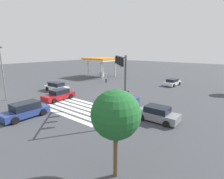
{
  "coord_description": "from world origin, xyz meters",
  "views": [
    {
      "loc": [
        16.21,
        -20.13,
        6.99
      ],
      "look_at": [
        0.0,
        0.0,
        1.02
      ],
      "focal_mm": 28.0,
      "sensor_mm": 36.0,
      "label": 1
    }
  ],
  "objects_px": {
    "street_light_pole_a": "(2,69)",
    "tree_corner_a": "(116,115)",
    "car_0": "(25,110)",
    "car_4": "(157,114)",
    "traffic_signal_mast": "(121,70)",
    "car_5": "(59,95)",
    "car_1": "(121,97)",
    "car_2": "(172,82)",
    "pedestrian": "(106,78)",
    "car_3": "(56,87)"
  },
  "relations": [
    {
      "from": "traffic_signal_mast",
      "to": "car_5",
      "type": "distance_m",
      "value": 11.47
    },
    {
      "from": "car_5",
      "to": "street_light_pole_a",
      "type": "bearing_deg",
      "value": -51.23
    },
    {
      "from": "car_0",
      "to": "car_4",
      "type": "bearing_deg",
      "value": 123.78
    },
    {
      "from": "traffic_signal_mast",
      "to": "pedestrian",
      "type": "height_order",
      "value": "traffic_signal_mast"
    },
    {
      "from": "car_1",
      "to": "car_4",
      "type": "xyz_separation_m",
      "value": [
        6.59,
        -2.86,
        0.0
      ]
    },
    {
      "from": "street_light_pole_a",
      "to": "tree_corner_a",
      "type": "relative_size",
      "value": 1.47
    },
    {
      "from": "car_5",
      "to": "tree_corner_a",
      "type": "distance_m",
      "value": 17.46
    },
    {
      "from": "car_4",
      "to": "car_2",
      "type": "bearing_deg",
      "value": 105.42
    },
    {
      "from": "car_0",
      "to": "car_4",
      "type": "xyz_separation_m",
      "value": [
        11.18,
        7.83,
        -0.06
      ]
    },
    {
      "from": "car_0",
      "to": "car_2",
      "type": "bearing_deg",
      "value": 165.71
    },
    {
      "from": "car_2",
      "to": "street_light_pole_a",
      "type": "bearing_deg",
      "value": 153.48
    },
    {
      "from": "car_0",
      "to": "car_3",
      "type": "xyz_separation_m",
      "value": [
        -7.97,
        9.1,
        -0.06
      ]
    },
    {
      "from": "car_1",
      "to": "car_5",
      "type": "height_order",
      "value": "car_1"
    },
    {
      "from": "car_2",
      "to": "car_5",
      "type": "height_order",
      "value": "car_5"
    },
    {
      "from": "pedestrian",
      "to": "traffic_signal_mast",
      "type": "bearing_deg",
      "value": -0.14
    },
    {
      "from": "car_2",
      "to": "street_light_pole_a",
      "type": "xyz_separation_m",
      "value": [
        -14.37,
        -24.73,
        3.82
      ]
    },
    {
      "from": "car_0",
      "to": "car_2",
      "type": "relative_size",
      "value": 1.1
    },
    {
      "from": "car_1",
      "to": "traffic_signal_mast",
      "type": "bearing_deg",
      "value": -56.89
    },
    {
      "from": "car_4",
      "to": "pedestrian",
      "type": "xyz_separation_m",
      "value": [
        -17.46,
        12.44,
        0.19
      ]
    },
    {
      "from": "car_5",
      "to": "tree_corner_a",
      "type": "relative_size",
      "value": 0.94
    },
    {
      "from": "street_light_pole_a",
      "to": "tree_corner_a",
      "type": "xyz_separation_m",
      "value": [
        21.08,
        -2.25,
        -0.79
      ]
    },
    {
      "from": "traffic_signal_mast",
      "to": "car_5",
      "type": "relative_size",
      "value": 1.38
    },
    {
      "from": "car_1",
      "to": "pedestrian",
      "type": "relative_size",
      "value": 2.89
    },
    {
      "from": "car_0",
      "to": "tree_corner_a",
      "type": "height_order",
      "value": "tree_corner_a"
    },
    {
      "from": "car_0",
      "to": "pedestrian",
      "type": "distance_m",
      "value": 21.22
    },
    {
      "from": "traffic_signal_mast",
      "to": "car_0",
      "type": "distance_m",
      "value": 10.83
    },
    {
      "from": "car_2",
      "to": "traffic_signal_mast",
      "type": "bearing_deg",
      "value": -171.41
    },
    {
      "from": "car_3",
      "to": "car_4",
      "type": "bearing_deg",
      "value": -7.86
    },
    {
      "from": "car_1",
      "to": "car_2",
      "type": "bearing_deg",
      "value": 81.97
    },
    {
      "from": "car_0",
      "to": "street_light_pole_a",
      "type": "xyz_separation_m",
      "value": [
        -8.35,
        1.25,
        3.69
      ]
    },
    {
      "from": "traffic_signal_mast",
      "to": "car_1",
      "type": "xyz_separation_m",
      "value": [
        -3.13,
        4.34,
        -4.23
      ]
    },
    {
      "from": "car_4",
      "to": "car_5",
      "type": "distance_m",
      "value": 14.21
    },
    {
      "from": "car_3",
      "to": "car_4",
      "type": "relative_size",
      "value": 1.13
    },
    {
      "from": "car_2",
      "to": "pedestrian",
      "type": "xyz_separation_m",
      "value": [
        -12.31,
        -5.71,
        0.26
      ]
    },
    {
      "from": "car_0",
      "to": "tree_corner_a",
      "type": "xyz_separation_m",
      "value": [
        12.73,
        -1.0,
        2.9
      ]
    },
    {
      "from": "car_2",
      "to": "car_4",
      "type": "bearing_deg",
      "value": -160.49
    },
    {
      "from": "car_4",
      "to": "street_light_pole_a",
      "type": "bearing_deg",
      "value": -161.82
    },
    {
      "from": "car_0",
      "to": "car_5",
      "type": "xyz_separation_m",
      "value": [
        -2.93,
        6.14,
        -0.07
      ]
    },
    {
      "from": "traffic_signal_mast",
      "to": "car_3",
      "type": "bearing_deg",
      "value": 35.07
    },
    {
      "from": "car_1",
      "to": "car_0",
      "type": "bearing_deg",
      "value": -115.89
    },
    {
      "from": "car_3",
      "to": "pedestrian",
      "type": "relative_size",
      "value": 2.92
    },
    {
      "from": "car_4",
      "to": "traffic_signal_mast",
      "type": "bearing_deg",
      "value": -157.37
    },
    {
      "from": "car_3",
      "to": "car_5",
      "type": "bearing_deg",
      "value": -34.56
    },
    {
      "from": "car_0",
      "to": "car_5",
      "type": "height_order",
      "value": "car_0"
    },
    {
      "from": "traffic_signal_mast",
      "to": "street_light_pole_a",
      "type": "bearing_deg",
      "value": 62.63
    },
    {
      "from": "pedestrian",
      "to": "street_light_pole_a",
      "type": "height_order",
      "value": "street_light_pole_a"
    },
    {
      "from": "car_5",
      "to": "pedestrian",
      "type": "relative_size",
      "value": 2.94
    },
    {
      "from": "car_0",
      "to": "car_4",
      "type": "relative_size",
      "value": 1.14
    },
    {
      "from": "tree_corner_a",
      "to": "traffic_signal_mast",
      "type": "bearing_deg",
      "value": 124.27
    },
    {
      "from": "car_0",
      "to": "car_1",
      "type": "height_order",
      "value": "car_0"
    }
  ]
}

